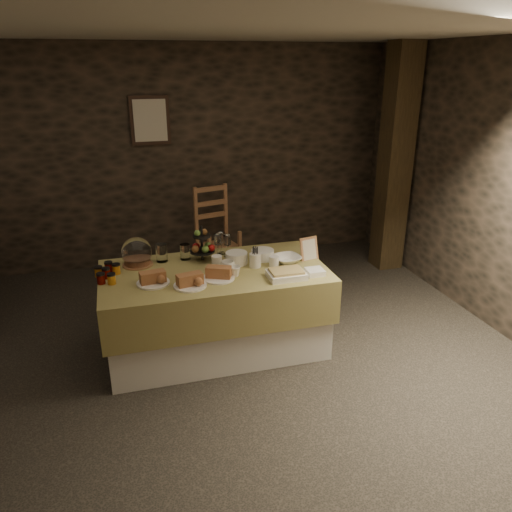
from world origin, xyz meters
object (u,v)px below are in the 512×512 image
object	(u,v)px
buffet_table	(215,304)
chair	(217,232)
fruit_stand	(203,247)
timber_column	(395,161)

from	to	relation	value
buffet_table	chair	distance (m)	1.93
fruit_stand	chair	bearing A→B (deg)	74.69
buffet_table	chair	world-z (taller)	chair
chair	timber_column	xyz separation A→B (m)	(2.02, -0.56, 0.86)
timber_column	chair	bearing A→B (deg)	164.38
buffet_table	timber_column	xyz separation A→B (m)	(2.42, 1.33, 0.87)
buffet_table	timber_column	size ratio (longest dim) A/B	0.72
chair	fruit_stand	world-z (taller)	fruit_stand
buffet_table	timber_column	world-z (taller)	timber_column
chair	timber_column	distance (m)	2.27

